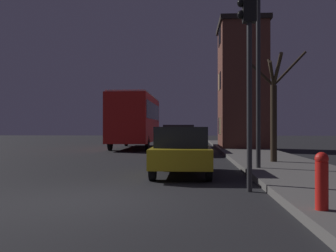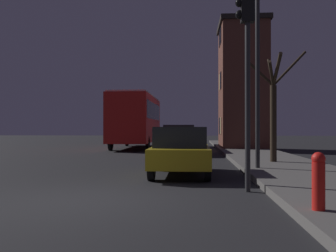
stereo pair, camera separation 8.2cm
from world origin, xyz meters
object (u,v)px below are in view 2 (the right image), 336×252
(car_mid_lane, at_px, (179,139))
(fire_hydrant, at_px, (318,180))
(traffic_light, at_px, (246,43))
(bare_tree, at_px, (274,106))
(streetlamp, at_px, (247,32))
(car_near_lane, at_px, (181,150))
(bus, at_px, (136,117))

(car_mid_lane, bearing_deg, fire_hydrant, -79.38)
(traffic_light, distance_m, car_mid_lane, 12.18)
(bare_tree, height_order, fire_hydrant, bare_tree)
(streetlamp, xyz_separation_m, fire_hydrant, (0.23, -6.13, -3.87))
(car_mid_lane, bearing_deg, car_near_lane, -87.64)
(streetlamp, bearing_deg, bare_tree, 58.91)
(streetlamp, xyz_separation_m, car_near_lane, (-2.10, -0.67, -3.75))
(streetlamp, bearing_deg, car_near_lane, -162.34)
(car_near_lane, bearing_deg, bus, 103.78)
(bus, bearing_deg, bare_tree, -59.70)
(bus, height_order, car_mid_lane, bus)
(bare_tree, height_order, bus, bare_tree)
(streetlamp, height_order, bare_tree, streetlamp)
(traffic_light, relative_size, fire_hydrant, 5.27)
(car_near_lane, height_order, fire_hydrant, car_near_lane)
(traffic_light, xyz_separation_m, bare_tree, (1.81, 5.65, -1.12))
(traffic_light, height_order, fire_hydrant, traffic_light)
(bare_tree, bearing_deg, fire_hydrant, -97.37)
(streetlamp, relative_size, bus, 0.71)
(traffic_light, distance_m, fire_hydrant, 3.88)
(streetlamp, height_order, car_near_lane, streetlamp)
(streetlamp, distance_m, fire_hydrant, 7.26)
(bus, bearing_deg, traffic_light, -73.52)
(bus, distance_m, car_mid_lane, 6.96)
(car_mid_lane, height_order, fire_hydrant, car_mid_lane)
(bus, relative_size, car_near_lane, 2.37)
(car_near_lane, bearing_deg, traffic_light, -60.63)
(bare_tree, relative_size, car_mid_lane, 1.07)
(streetlamp, distance_m, traffic_light, 3.71)
(bus, distance_m, fire_hydrant, 21.28)
(streetlamp, relative_size, traffic_light, 1.34)
(bus, bearing_deg, car_mid_lane, -61.21)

